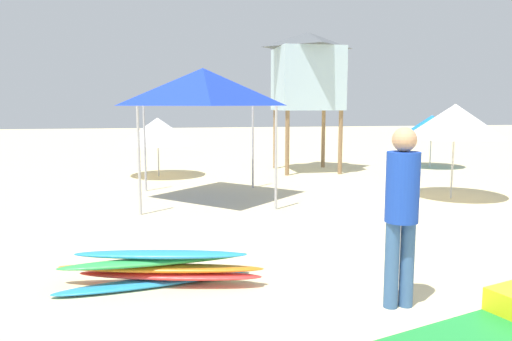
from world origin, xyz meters
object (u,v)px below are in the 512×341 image
popup_canopy (203,87)px  lifeguard_tower (307,71)px  surfboard_pile (160,269)px  lifeguard_near_left (402,205)px  beach_umbrella_left (455,121)px  beach_umbrella_far (432,126)px  beach_umbrella_mid (158,131)px

popup_canopy → lifeguard_tower: lifeguard_tower is taller
surfboard_pile → lifeguard_near_left: lifeguard_near_left is taller
lifeguard_near_left → popup_canopy: 6.23m
beach_umbrella_left → beach_umbrella_far: bearing=64.8°
beach_umbrella_far → beach_umbrella_mid: bearing=-176.8°
popup_canopy → beach_umbrella_mid: 3.90m
surfboard_pile → lifeguard_tower: size_ratio=0.57×
surfboard_pile → popup_canopy: (0.87, 4.91, 2.15)m
lifeguard_near_left → lifeguard_tower: size_ratio=0.44×
beach_umbrella_left → beach_umbrella_mid: 7.62m
beach_umbrella_left → beach_umbrella_mid: beach_umbrella_left is taller
beach_umbrella_left → beach_umbrella_far: 5.42m
beach_umbrella_left → beach_umbrella_mid: bearing=144.5°
beach_umbrella_mid → surfboard_pile: bearing=-89.1°
lifeguard_tower → beach_umbrella_left: size_ratio=2.00×
lifeguard_near_left → lifeguard_tower: 10.17m
beach_umbrella_left → beach_umbrella_mid: size_ratio=0.96×
lifeguard_tower → beach_umbrella_left: bearing=-68.5°
surfboard_pile → beach_umbrella_far: (8.37, 9.00, 1.13)m
lifeguard_near_left → beach_umbrella_left: size_ratio=0.87×
surfboard_pile → beach_umbrella_mid: (-0.13, 8.52, 1.07)m
lifeguard_tower → beach_umbrella_mid: lifeguard_tower is taller
lifeguard_near_left → lifeguard_tower: lifeguard_tower is taller
lifeguard_near_left → beach_umbrella_far: size_ratio=0.92×
surfboard_pile → beach_umbrella_left: size_ratio=1.13×
beach_umbrella_left → beach_umbrella_far: (2.31, 4.90, -0.33)m
lifeguard_near_left → popup_canopy: size_ratio=0.65×
lifeguard_near_left → beach_umbrella_mid: (-2.45, 9.52, 0.23)m
lifeguard_near_left → beach_umbrella_mid: 9.84m
popup_canopy → beach_umbrella_far: (7.50, 4.09, -1.02)m
beach_umbrella_left → surfboard_pile: bearing=-145.9°
lifeguard_near_left → popup_canopy: bearing=103.8°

